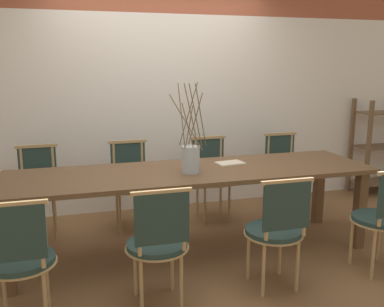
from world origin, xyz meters
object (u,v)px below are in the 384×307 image
(shelving_rack, at_px, (382,147))
(book_stack, at_px, (230,163))
(dining_table, at_px, (192,179))
(chair_near_center, at_px, (277,227))
(vase_centerpiece, at_px, (191,158))
(chair_far_center, at_px, (212,174))

(shelving_rack, bearing_deg, book_stack, -159.12)
(dining_table, relative_size, shelving_rack, 2.59)
(chair_near_center, xyz_separation_m, book_stack, (-0.02, 0.93, 0.29))
(vase_centerpiece, height_order, shelving_rack, vase_centerpiece)
(vase_centerpiece, distance_m, shelving_rack, 3.22)
(chair_near_center, relative_size, chair_far_center, 1.00)
(vase_centerpiece, xyz_separation_m, shelving_rack, (2.99, 1.18, -0.29))
(dining_table, distance_m, shelving_rack, 3.15)
(chair_near_center, height_order, book_stack, chair_near_center)
(chair_far_center, bearing_deg, book_stack, 85.47)
(chair_near_center, distance_m, book_stack, 0.98)
(book_stack, height_order, shelving_rack, shelving_rack)
(book_stack, bearing_deg, dining_table, -163.24)
(chair_far_center, height_order, vase_centerpiece, vase_centerpiece)
(dining_table, bearing_deg, book_stack, 16.76)
(dining_table, distance_m, vase_centerpiece, 0.24)
(chair_near_center, height_order, vase_centerpiece, vase_centerpiece)
(dining_table, height_order, chair_far_center, chair_far_center)
(chair_near_center, bearing_deg, dining_table, 117.95)
(chair_far_center, bearing_deg, shelving_rack, -173.52)
(chair_far_center, distance_m, vase_centerpiece, 1.11)
(shelving_rack, bearing_deg, chair_near_center, -142.94)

